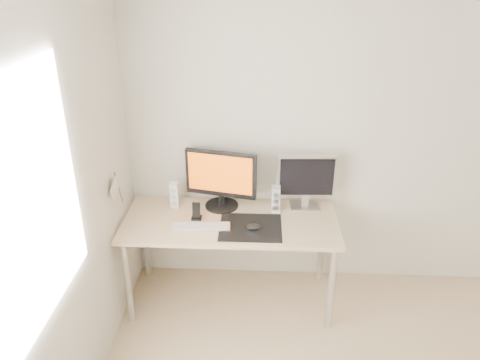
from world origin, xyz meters
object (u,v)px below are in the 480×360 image
object	(u,v)px
speaker_right	(276,199)
desk	(231,229)
speaker_left	(175,195)
phone_dock	(196,214)
main_monitor	(221,178)
mouse	(253,227)
keyboard	(201,226)
second_monitor	(306,179)

from	to	relation	value
speaker_right	desk	bearing A→B (deg)	-154.76
speaker_right	speaker_left	bearing A→B (deg)	177.75
speaker_right	phone_dock	xyz separation A→B (m)	(-0.59, -0.16, -0.06)
desk	main_monitor	bearing A→B (deg)	113.28
mouse	keyboard	distance (m)	0.38
desk	phone_dock	world-z (taller)	phone_dock
desk	main_monitor	xyz separation A→B (m)	(-0.08, 0.20, 0.33)
desk	main_monitor	size ratio (longest dim) A/B	2.93
desk	keyboard	bearing A→B (deg)	-150.30
desk	keyboard	xyz separation A→B (m)	(-0.21, -0.12, 0.09)
mouse	second_monitor	size ratio (longest dim) A/B	0.24
speaker_left	second_monitor	bearing A→B (deg)	2.19
mouse	desk	xyz separation A→B (m)	(-0.17, 0.13, -0.10)
mouse	main_monitor	distance (m)	0.48
main_monitor	desk	bearing A→B (deg)	-66.72
mouse	desk	world-z (taller)	mouse
mouse	speaker_right	size ratio (longest dim) A/B	0.55
second_monitor	keyboard	xyz separation A→B (m)	(-0.77, -0.35, -0.23)
keyboard	mouse	bearing A→B (deg)	-2.21
desk	second_monitor	world-z (taller)	second_monitor
mouse	main_monitor	xyz separation A→B (m)	(-0.26, 0.33, 0.23)
desk	second_monitor	distance (m)	0.69
speaker_left	main_monitor	bearing A→B (deg)	1.02
main_monitor	keyboard	size ratio (longest dim) A/B	1.28
desk	speaker_right	size ratio (longest dim) A/B	7.95
mouse	speaker_right	xyz separation A→B (m)	(0.16, 0.29, 0.08)
main_monitor	second_monitor	xyz separation A→B (m)	(0.65, 0.03, -0.01)
main_monitor	second_monitor	world-z (taller)	main_monitor
second_monitor	phone_dock	size ratio (longest dim) A/B	3.33
mouse	desk	size ratio (longest dim) A/B	0.07
mouse	speaker_left	size ratio (longest dim) A/B	0.55
keyboard	speaker_right	bearing A→B (deg)	26.98
desk	main_monitor	world-z (taller)	main_monitor
phone_dock	mouse	bearing A→B (deg)	-17.51
speaker_left	keyboard	bearing A→B (deg)	-51.74
second_monitor	speaker_right	xyz separation A→B (m)	(-0.23, -0.07, -0.14)
speaker_left	phone_dock	world-z (taller)	speaker_left
desk	speaker_left	world-z (taller)	speaker_left
speaker_left	phone_dock	distance (m)	0.28
second_monitor	mouse	bearing A→B (deg)	-137.60
second_monitor	speaker_left	distance (m)	1.03
mouse	speaker_right	bearing A→B (deg)	60.59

